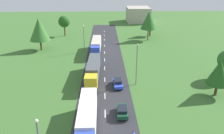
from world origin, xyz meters
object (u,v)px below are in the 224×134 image
at_px(car_third, 118,83).
at_px(tree_birch, 39,29).
at_px(tree_pine, 219,72).
at_px(lamppost_second, 137,63).
at_px(tree_ash, 64,22).
at_px(distant_building, 138,15).
at_px(truck_third, 96,45).
at_px(lamppost_third, 84,37).
at_px(tree_elm, 151,21).
at_px(car_second, 122,111).
at_px(truck_second, 93,70).
at_px(truck_lead, 87,120).
at_px(tree_maple, 149,20).

bearing_deg(car_third, tree_birch, 130.00).
bearing_deg(tree_pine, car_third, 166.72).
bearing_deg(tree_birch, lamppost_second, -44.49).
distance_m(tree_ash, distant_building, 42.65).
distance_m(truck_third, lamppost_third, 4.40).
height_order(truck_third, lamppost_third, lamppost_third).
bearing_deg(tree_elm, truck_third, -134.20).
relative_size(car_second, tree_elm, 0.52).
bearing_deg(car_third, lamppost_third, 109.84).
xyz_separation_m(lamppost_third, tree_pine, (27.05, -28.34, 0.14)).
xyz_separation_m(tree_birch, tree_ash, (4.51, 18.01, -0.96)).
bearing_deg(truck_second, truck_third, 89.72).
height_order(tree_elm, tree_ash, tree_elm).
distance_m(truck_second, tree_elm, 44.12).
relative_size(truck_lead, tree_elm, 1.81).
bearing_deg(car_third, tree_pine, -13.28).
xyz_separation_m(tree_pine, distant_building, (-4.36, 77.24, -1.10)).
bearing_deg(truck_lead, tree_elm, 71.22).
relative_size(truck_second, tree_birch, 1.48).
xyz_separation_m(car_second, tree_maple, (12.66, 48.02, 6.17)).
distance_m(truck_lead, lamppost_third, 39.39).
height_order(lamppost_second, lamppost_third, lamppost_second).
height_order(car_third, lamppost_third, lamppost_third).
distance_m(lamppost_third, tree_birch, 13.77).
xyz_separation_m(truck_lead, tree_maple, (17.98, 52.40, 4.77)).
xyz_separation_m(lamppost_third, tree_ash, (-8.93, 20.34, 0.90)).
bearing_deg(tree_pine, tree_ash, 126.47).
relative_size(tree_pine, distant_building, 0.56).
bearing_deg(truck_third, tree_maple, 38.59).
relative_size(car_second, tree_maple, 0.40).
distance_m(tree_pine, distant_building, 77.37).
height_order(truck_third, tree_birch, tree_birch).
bearing_deg(distant_building, tree_pine, -86.77).
relative_size(car_third, tree_pine, 0.63).
xyz_separation_m(truck_third, car_second, (5.17, -33.79, -1.37)).
height_order(truck_third, car_second, truck_third).
distance_m(tree_birch, tree_pine, 50.82).
relative_size(tree_maple, distant_building, 0.80).
bearing_deg(car_second, truck_lead, -140.58).
bearing_deg(truck_second, tree_ash, 107.13).
relative_size(truck_third, tree_birch, 1.40).
xyz_separation_m(truck_lead, tree_elm, (19.87, 58.45, 3.27)).
distance_m(lamppost_second, tree_elm, 43.80).
bearing_deg(truck_second, car_third, -37.81).
bearing_deg(truck_third, lamppost_third, 164.49).
bearing_deg(car_second, tree_pine, 19.44).
height_order(tree_maple, tree_elm, tree_maple).
height_order(lamppost_third, tree_pine, lamppost_third).
distance_m(lamppost_third, distant_building, 53.92).
height_order(lamppost_second, tree_ash, lamppost_second).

